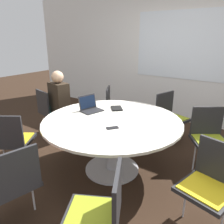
{
  "coord_description": "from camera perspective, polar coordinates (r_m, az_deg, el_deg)",
  "views": [
    {
      "loc": [
        1.47,
        -2.11,
        1.74
      ],
      "look_at": [
        0.0,
        0.0,
        0.83
      ],
      "focal_mm": 35.0,
      "sensor_mm": 36.0,
      "label": 1
    }
  ],
  "objects": [
    {
      "name": "chair_7",
      "position": [
        4.05,
        0.79,
        1.57
      ],
      "size": [
        0.58,
        0.59,
        0.84
      ],
      "rotation": [
        0.0,
        0.0,
        11.51
      ],
      "color": "#262628",
      "rests_on": "ground_plane"
    },
    {
      "name": "laptop",
      "position": [
        3.09,
        -5.77,
        1.34
      ],
      "size": [
        0.29,
        0.33,
        0.21
      ],
      "rotation": [
        0.0,
        0.0,
        1.34
      ],
      "color": "#232326",
      "rests_on": "conference_table"
    },
    {
      "name": "conference_table",
      "position": [
        2.81,
        0.0,
        -4.34
      ],
      "size": [
        1.75,
        1.75,
        0.73
      ],
      "color": "#B7B7BC",
      "rests_on": "ground_plane"
    },
    {
      "name": "chair_4",
      "position": [
        2.25,
        24.34,
        -16.06
      ],
      "size": [
        0.53,
        0.52,
        0.84
      ],
      "rotation": [
        0.0,
        0.0,
        9.17
      ],
      "color": "#262628",
      "rests_on": "ground_plane"
    },
    {
      "name": "chair_1",
      "position": [
        3.09,
        -24.66,
        -6.13
      ],
      "size": [
        0.6,
        0.59,
        0.84
      ],
      "rotation": [
        0.0,
        0.0,
        6.88
      ],
      "color": "#262628",
      "rests_on": "ground_plane"
    },
    {
      "name": "chair_6",
      "position": [
        3.76,
        14.91,
        -0.53
      ],
      "size": [
        0.53,
        0.54,
        0.84
      ],
      "rotation": [
        0.0,
        0.0,
        10.7
      ],
      "color": "#262628",
      "rests_on": "ground_plane"
    },
    {
      "name": "spiral_notebook",
      "position": [
        3.15,
        1.21,
        0.98
      ],
      "size": [
        0.25,
        0.26,
        0.02
      ],
      "color": "black",
      "rests_on": "conference_table"
    },
    {
      "name": "chair_5",
      "position": [
        3.17,
        24.01,
        -5.43
      ],
      "size": [
        0.6,
        0.59,
        0.84
      ],
      "rotation": [
        0.0,
        0.0,
        10.01
      ],
      "color": "#262628",
      "rests_on": "ground_plane"
    },
    {
      "name": "chair_3",
      "position": [
        1.79,
        -3.11,
        -24.34
      ],
      "size": [
        0.58,
        0.59,
        0.84
      ],
      "rotation": [
        0.0,
        0.0,
        8.34
      ],
      "color": "#262628",
      "rests_on": "ground_plane"
    },
    {
      "name": "cell_phone",
      "position": [
        2.51,
        0.09,
        -4.16
      ],
      "size": [
        0.14,
        0.15,
        0.01
      ],
      "color": "black",
      "rests_on": "conference_table"
    },
    {
      "name": "chair_0",
      "position": [
        4.06,
        -15.84,
        0.85
      ],
      "size": [
        0.52,
        0.51,
        0.84
      ],
      "rotation": [
        0.0,
        0.0,
        6.05
      ],
      "color": "#262628",
      "rests_on": "ground_plane"
    },
    {
      "name": "chair_2",
      "position": [
        2.26,
        -24.5,
        -15.87
      ],
      "size": [
        0.51,
        0.52,
        0.84
      ],
      "rotation": [
        0.0,
        0.0,
        7.63
      ],
      "color": "#262628",
      "rests_on": "ground_plane"
    },
    {
      "name": "person_0",
      "position": [
        3.83,
        -13.39,
        3.08
      ],
      "size": [
        0.4,
        0.32,
        1.19
      ],
      "rotation": [
        0.0,
        0.0,
        6.05
      ],
      "color": "#2D2319",
      "rests_on": "ground_plane"
    },
    {
      "name": "wall_back",
      "position": [
        4.74,
        17.13,
        13.9
      ],
      "size": [
        8.0,
        0.07,
        2.7
      ],
      "color": "silver",
      "rests_on": "ground_plane"
    },
    {
      "name": "ground_plane",
      "position": [
        3.11,
        0.0,
        -14.63
      ],
      "size": [
        16.0,
        16.0,
        0.0
      ],
      "primitive_type": "plane",
      "color": "black"
    }
  ]
}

